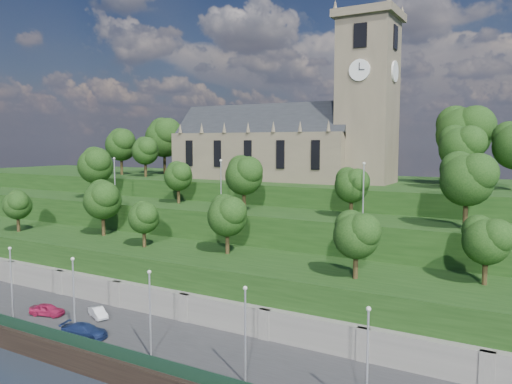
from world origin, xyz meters
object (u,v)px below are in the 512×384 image
Objects in this scene: car_left at (47,310)px; car_middle at (98,312)px; car_right at (84,331)px; church at (290,136)px.

car_left is 5.96m from car_middle.
car_right is at bearing -121.26° from car_left.
car_middle is at bearing 20.38° from car_right.
church is 9.83× the size of car_left.
car_left reaches higher than car_middle.
church reaches higher than car_middle.
church reaches higher than car_left.
car_right is (-1.58, -43.37, -19.83)m from church.
car_right is at bearing -121.45° from car_middle.
car_left is at bearing -104.05° from church.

